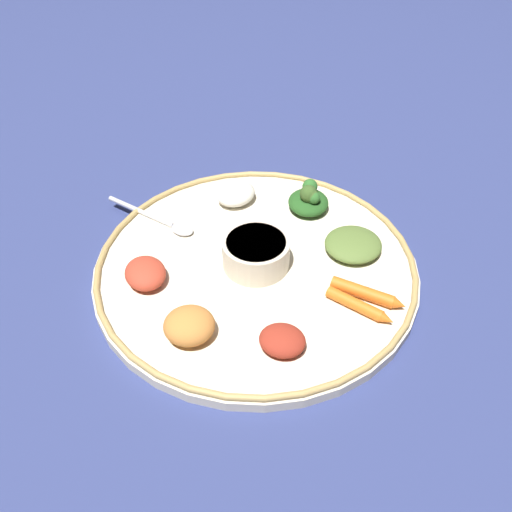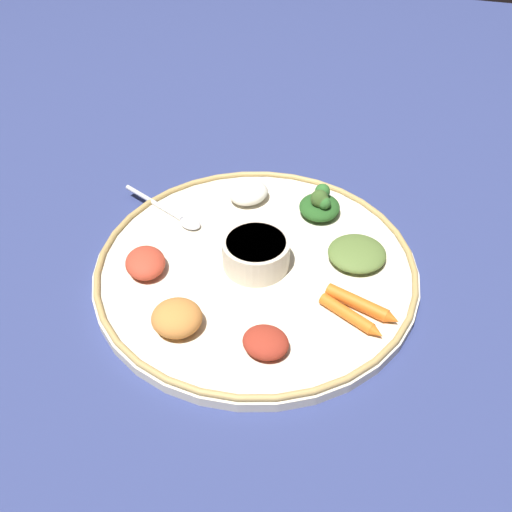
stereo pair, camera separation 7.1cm
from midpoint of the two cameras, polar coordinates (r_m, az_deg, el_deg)
ground_plane at (r=0.73m, az=-2.78°, el=-1.81°), size 2.40×2.40×0.00m
platter at (r=0.73m, az=-2.80°, el=-1.41°), size 0.42×0.42×0.01m
platter_rim at (r=0.72m, az=-2.83°, el=-0.83°), size 0.42×0.42×0.01m
center_bowl at (r=0.71m, az=-2.88°, el=0.26°), size 0.09×0.09×0.04m
spoon at (r=0.80m, az=-12.08°, el=3.42°), size 0.08×0.15×0.01m
greens_pile at (r=0.80m, az=2.95°, el=5.76°), size 0.07×0.06×0.04m
carrot_near_spoon at (r=0.67m, az=7.60°, el=-5.29°), size 0.05×0.08×0.01m
carrot_outer at (r=0.68m, az=8.49°, el=-4.02°), size 0.04×0.09×0.02m
mound_berbere_red at (r=0.71m, az=-14.18°, el=-1.87°), size 0.08×0.08×0.03m
mound_squash at (r=0.64m, az=-10.11°, el=-7.23°), size 0.07×0.07×0.03m
mound_rice_white at (r=0.82m, az=-4.59°, el=6.31°), size 0.08×0.08×0.03m
mound_collards at (r=0.74m, az=7.31°, el=1.08°), size 0.11×0.11×0.02m
mound_beet at (r=0.62m, az=-0.57°, el=-8.87°), size 0.06×0.06×0.02m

